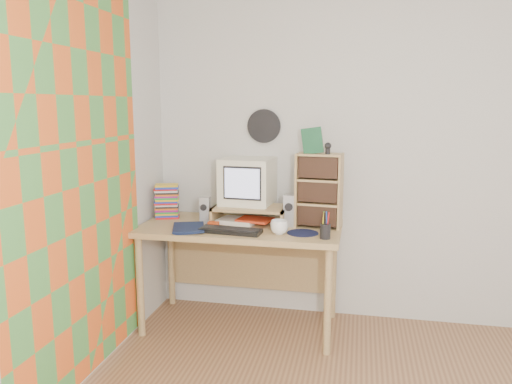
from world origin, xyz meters
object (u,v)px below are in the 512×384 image
at_px(keyboard, 231,231).
at_px(cd_rack, 319,190).
at_px(dvd_stack, 167,202).
at_px(mug, 279,227).
at_px(diary, 173,226).
at_px(desk, 242,242).
at_px(crt_monitor, 246,182).

xyz_separation_m(keyboard, cd_rack, (0.56, 0.29, 0.24)).
relative_size(keyboard, dvd_stack, 1.72).
height_order(dvd_stack, mug, dvd_stack).
height_order(cd_rack, diary, cd_rack).
distance_m(desk, mug, 0.43).
height_order(crt_monitor, dvd_stack, crt_monitor).
distance_m(crt_monitor, diary, 0.62).
bearing_deg(desk, mug, -37.84).
xyz_separation_m(cd_rack, mug, (-0.23, -0.26, -0.21)).
distance_m(keyboard, dvd_stack, 0.68).
relative_size(cd_rack, diary, 2.00).
height_order(crt_monitor, keyboard, crt_monitor).
bearing_deg(mug, dvd_stack, 161.43).
bearing_deg(dvd_stack, cd_rack, -20.90).
relative_size(dvd_stack, mug, 2.05).
xyz_separation_m(crt_monitor, dvd_stack, (-0.61, -0.02, -0.17)).
bearing_deg(cd_rack, desk, -171.80).
height_order(crt_monitor, diary, crt_monitor).
xyz_separation_m(desk, keyboard, (-0.02, -0.27, 0.15)).
relative_size(crt_monitor, diary, 1.38).
relative_size(keyboard, cd_rack, 0.81).
xyz_separation_m(desk, dvd_stack, (-0.59, 0.07, 0.25)).
height_order(dvd_stack, diary, dvd_stack).
bearing_deg(cd_rack, dvd_stack, -176.18).
xyz_separation_m(keyboard, mug, (0.32, 0.03, 0.03)).
distance_m(desk, crt_monitor, 0.43).
bearing_deg(crt_monitor, dvd_stack, -173.33).
bearing_deg(cd_rack, crt_monitor, 178.89).
bearing_deg(desk, keyboard, -93.51).
height_order(keyboard, mug, mug).
xyz_separation_m(dvd_stack, mug, (0.90, -0.30, -0.07)).
height_order(desk, mug, mug).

